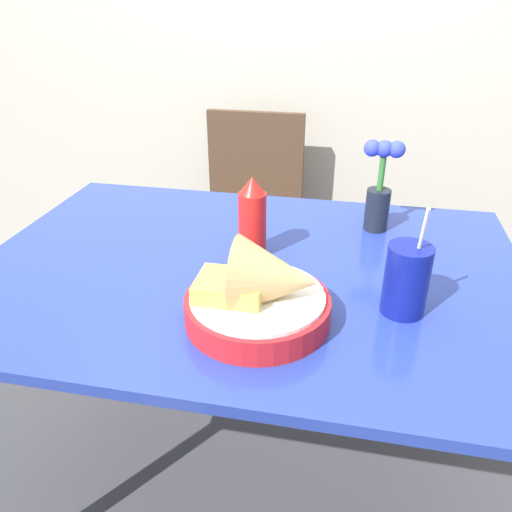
# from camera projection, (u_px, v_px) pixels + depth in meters

# --- Properties ---
(ground_plane) EXTENTS (12.00, 12.00, 0.00)m
(ground_plane) POSITION_uv_depth(u_px,v_px,m) (250.00, 485.00, 1.53)
(ground_plane) COLOR #38383D
(wall_window) EXTENTS (7.00, 0.06, 2.60)m
(wall_window) POSITION_uv_depth(u_px,v_px,m) (312.00, 1.00, 1.93)
(wall_window) COLOR #B7B2A3
(wall_window) RESTS_ON ground_plane
(dining_table) EXTENTS (1.26, 0.88, 0.77)m
(dining_table) POSITION_uv_depth(u_px,v_px,m) (248.00, 300.00, 1.21)
(dining_table) COLOR #233893
(dining_table) RESTS_ON ground_plane
(chair_far_window) EXTENTS (0.40, 0.40, 0.91)m
(chair_far_window) POSITION_uv_depth(u_px,v_px,m) (251.00, 206.00, 2.09)
(chair_far_window) COLOR #473323
(chair_far_window) RESTS_ON ground_plane
(food_basket) EXTENTS (0.28, 0.28, 0.17)m
(food_basket) POSITION_uv_depth(u_px,v_px,m) (263.00, 294.00, 0.94)
(food_basket) COLOR red
(food_basket) RESTS_ON dining_table
(ketchup_bottle) EXTENTS (0.07, 0.07, 0.20)m
(ketchup_bottle) POSITION_uv_depth(u_px,v_px,m) (254.00, 218.00, 1.16)
(ketchup_bottle) COLOR red
(ketchup_bottle) RESTS_ON dining_table
(drink_cup) EXTENTS (0.09, 0.09, 0.24)m
(drink_cup) POSITION_uv_depth(u_px,v_px,m) (406.00, 282.00, 0.96)
(drink_cup) COLOR navy
(drink_cup) RESTS_ON dining_table
(flower_vase) EXTENTS (0.10, 0.06, 0.24)m
(flower_vase) POSITION_uv_depth(u_px,v_px,m) (380.00, 189.00, 1.28)
(flower_vase) COLOR black
(flower_vase) RESTS_ON dining_table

